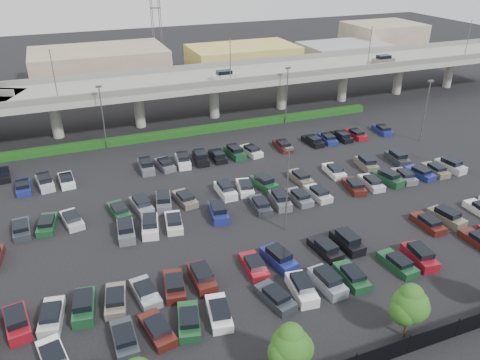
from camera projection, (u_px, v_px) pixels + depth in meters
name	position (u px, v px, depth m)	size (l,w,h in m)	color
ground	(258.00, 198.00, 60.63)	(280.00, 280.00, 0.00)	black
overpass	(186.00, 84.00, 83.91)	(150.00, 13.00, 15.80)	gray
hedge	(200.00, 130.00, 81.09)	(66.00, 1.60, 1.10)	#123D11
fence	(398.00, 349.00, 37.00)	(70.00, 0.10, 2.00)	black
tree_row	(399.00, 309.00, 37.28)	(65.07, 3.66, 5.94)	#332316
parked_cars	(266.00, 209.00, 56.86)	(62.98, 41.63, 1.67)	maroon
light_poles	(222.00, 153.00, 58.10)	(66.90, 48.38, 10.30)	#55555B
distant_buildings	(204.00, 61.00, 114.19)	(138.00, 24.00, 9.00)	gray
comm_tower	(155.00, 5.00, 116.16)	(2.40, 2.40, 30.00)	#55555B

